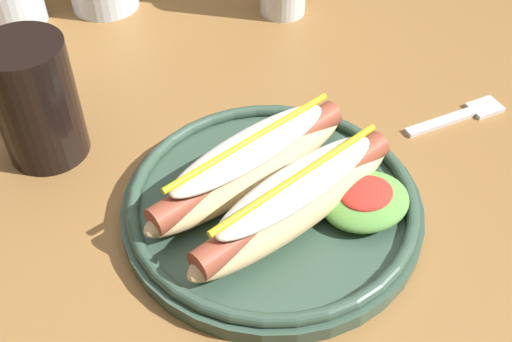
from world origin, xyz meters
TOP-DOWN VIEW (x-y plane):
  - dining_table at (0.00, 0.00)m, footprint 1.21×0.87m
  - hot_dog_plate at (-0.04, -0.19)m, footprint 0.28×0.28m
  - fork at (0.20, -0.17)m, footprint 0.12×0.03m
  - soda_cup at (-0.20, -0.00)m, footprint 0.08×0.08m

SIDE VIEW (x-z plane):
  - dining_table at x=0.00m, z-range 0.27..1.01m
  - fork at x=0.20m, z-range 0.74..0.74m
  - hot_dog_plate at x=-0.04m, z-range 0.73..0.80m
  - soda_cup at x=-0.20m, z-range 0.74..0.87m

